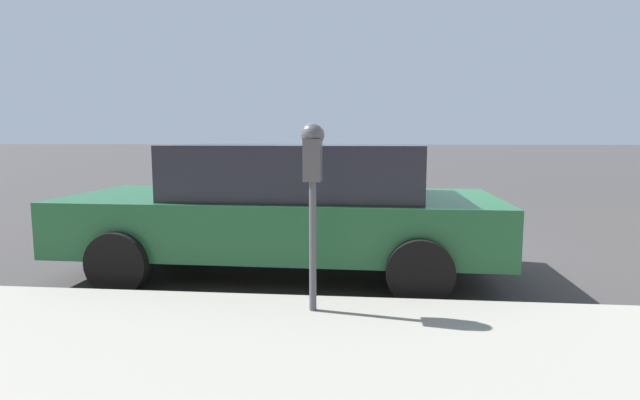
% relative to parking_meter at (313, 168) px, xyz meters
% --- Properties ---
extents(ground_plane, '(220.00, 220.00, 0.00)m').
position_rel_parking_meter_xyz_m(ground_plane, '(2.58, -0.34, -1.33)').
color(ground_plane, '#3D3A3A').
extents(parking_meter, '(0.21, 0.19, 1.55)m').
position_rel_parking_meter_xyz_m(parking_meter, '(0.00, 0.00, 0.00)').
color(parking_meter, '#4C5156').
rests_on(parking_meter, sidewalk).
extents(car_green, '(2.22, 4.85, 1.50)m').
position_rel_parking_meter_xyz_m(car_green, '(1.63, 0.48, -0.54)').
color(car_green, '#1E5B33').
rests_on(car_green, ground_plane).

